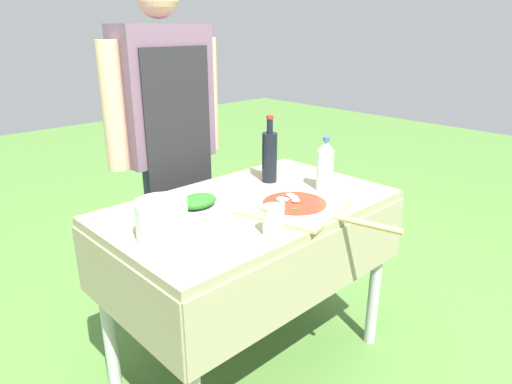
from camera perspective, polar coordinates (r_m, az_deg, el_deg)
The scene contains 9 objects.
ground_plane at distance 2.32m, azimuth -0.63°, elevation -20.42°, with size 12.00×12.00×0.00m, color #517F38.
prep_table at distance 1.94m, azimuth -0.71°, elevation -4.72°, with size 1.22×0.74×0.81m.
person_cook at distance 2.34m, azimuth -11.10°, elevation 7.79°, with size 0.65×0.22×1.74m.
pizza_on_peel at distance 1.83m, azimuth 5.23°, elevation -1.84°, with size 0.42×0.63×0.05m.
oil_bottle at distance 2.13m, azimuth 1.70°, elevation 4.56°, with size 0.07×0.07×0.31m.
water_bottle at distance 2.04m, azimuth 8.63°, elevation 3.34°, with size 0.07×0.07×0.24m.
herb_container at distance 1.85m, azimuth -7.24°, elevation -1.24°, with size 0.19×0.14×0.06m.
mixing_tub at distance 1.59m, azimuth -11.68°, elevation -3.42°, with size 0.18×0.18×0.14m, color silver.
sauce_jar at distance 1.60m, azimuth 2.18°, elevation -3.73°, with size 0.08×0.08×0.11m.
Camera 1 is at (-1.20, -1.30, 1.51)m, focal length 32.00 mm.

